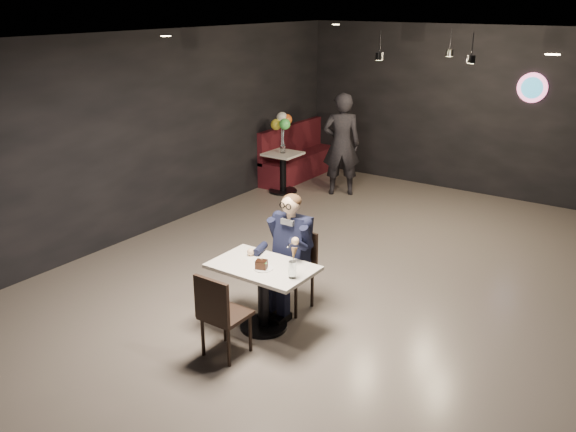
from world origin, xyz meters
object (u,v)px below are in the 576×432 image
Objects in this scene: passerby at (341,144)px; side_table at (283,172)px; main_table at (263,297)px; chair_far at (292,272)px; balloon_vase at (283,149)px; booth_bench at (300,152)px; chair_near at (226,313)px; seated_man at (292,251)px; sundae_glass at (292,270)px.

side_table is at bearing -3.85° from passerby.
passerby is (-1.77, 4.72, 0.56)m from main_table.
balloon_vase is (-2.70, 3.64, 0.36)m from chair_far.
chair_near is at bearing -62.70° from booth_bench.
chair_far reaches higher than balloon_vase.
seated_man is at bearing 90.00° from main_table.
side_table is (0.30, -1.00, -0.15)m from booth_bench.
passerby is (-2.20, 4.78, 0.09)m from sundae_glass.
sundae_glass is at bearing -53.71° from balloon_vase.
balloon_vase is at bearing -73.30° from booth_bench.
main_table is at bearing -90.00° from chair_far.
sundae_glass reaches higher than main_table.
passerby is (-1.77, 5.33, 0.47)m from chair_near.
side_table is (-2.70, 4.19, 0.00)m from main_table.
sundae_glass is 6.28m from booth_bench.
balloon_vase is at bearing -3.85° from passerby.
chair_far is 5.21× the size of sundae_glass.
chair_near is 1.20m from seated_man.
chair_near is at bearing -90.00° from chair_far.
booth_bench is 1.14× the size of passerby.
chair_far reaches higher than side_table.
main_table is at bearing -90.00° from seated_man.
main_table is 0.65m from seated_man.
chair_far is 1.17m from chair_near.
sundae_glass reaches higher than balloon_vase.
main_table is 0.62m from chair_near.
booth_bench is (-3.00, 4.64, 0.07)m from chair_far.
seated_man is 4.55m from side_table.
seated_man reaches higher than main_table.
side_table is at bearing 126.55° from chair_far.
passerby reaches higher than chair_near.
main_table is at bearing -59.98° from booth_bench.
booth_bench is 2.82× the size of side_table.
sundae_glass is 1.25× the size of balloon_vase.
seated_man reaches higher than sundae_glass.
side_table is at bearing 122.78° from main_table.
seated_man is 10.15× the size of balloon_vase.
sundae_glass is (0.43, 0.55, 0.38)m from chair_near.
chair_near is at bearing -60.70° from balloon_vase.
main_table is at bearing 77.21° from passerby.
booth_bench reaches higher than main_table.
chair_near is at bearing 74.99° from passerby.
passerby reaches higher than booth_bench.
passerby is at bearing -21.21° from booth_bench.
seated_man is 4.53m from passerby.
chair_far is at bearing -53.45° from side_table.
passerby is at bearing 113.07° from seated_man.
chair_far is at bearing 0.00° from seated_man.
sundae_glass is at bearing -55.30° from seated_man.
chair_near is (0.00, -0.62, 0.09)m from main_table.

